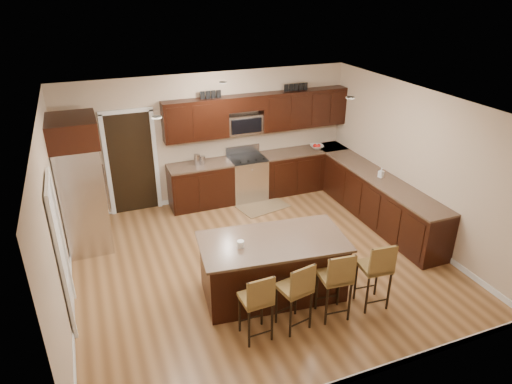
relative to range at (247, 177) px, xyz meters
name	(u,v)px	position (x,y,z in m)	size (l,w,h in m)	color
floor	(260,262)	(-0.68, -2.45, -0.47)	(6.00, 6.00, 0.00)	olive
ceiling	(261,105)	(-0.68, -2.45, 2.23)	(6.00, 6.00, 0.00)	silver
wall_back	(211,138)	(-0.68, 0.30, 0.88)	(6.00, 6.00, 0.00)	#C3AA8C
wall_left	(55,224)	(-3.68, -2.45, 0.88)	(5.50, 5.50, 0.00)	#C3AA8C
wall_right	(416,164)	(2.32, -2.45, 0.88)	(5.50, 5.50, 0.00)	#C3AA8C
base_cabinets	(320,187)	(1.22, -1.01, -0.01)	(4.02, 3.96, 0.92)	black
upper_cabinets	(261,112)	(0.36, 0.13, 1.37)	(4.00, 0.33, 0.80)	black
range	(247,177)	(0.00, 0.00, 0.00)	(0.76, 0.64, 1.11)	silver
microwave	(244,124)	(0.00, 0.15, 1.15)	(0.76, 0.31, 0.40)	silver
doorway	(132,163)	(-2.33, 0.28, 0.56)	(0.85, 0.03, 2.06)	black
pantry_door	(61,256)	(-3.66, -2.75, 0.55)	(0.03, 0.80, 2.04)	white
letter_decor	(254,91)	(0.22, 0.13, 1.82)	(2.20, 0.03, 0.15)	black
island	(273,269)	(-0.81, -3.27, -0.04)	(2.24, 1.35, 0.92)	black
stool_left	(257,300)	(-1.38, -4.11, 0.16)	(0.40, 0.40, 1.02)	olive
stool_mid	(297,289)	(-0.82, -4.11, 0.18)	(0.46, 0.46, 1.04)	olive
stool_right	(337,278)	(-0.22, -4.11, 0.20)	(0.44, 0.44, 1.08)	olive
refrigerator	(81,183)	(-3.30, -0.80, 0.73)	(0.79, 1.01, 2.35)	silver
floor_mat	(263,206)	(0.14, -0.55, -0.47)	(1.00, 0.67, 0.01)	olive
fruit_bowl	(317,147)	(1.66, 0.00, 0.48)	(0.30, 0.30, 0.07)	silver
soap_bottle	(381,173)	(2.02, -1.90, 0.54)	(0.09, 0.09, 0.19)	#B2B2B2
canister_tall	(197,160)	(-1.07, 0.00, 0.56)	(0.12, 0.12, 0.22)	silver
canister_short	(202,160)	(-0.96, 0.00, 0.53)	(0.11, 0.11, 0.17)	silver
island_jar	(241,244)	(-1.31, -3.27, 0.50)	(0.10, 0.10, 0.10)	white
stool_extra	(377,268)	(0.43, -4.11, 0.20)	(0.44, 0.44, 1.08)	olive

